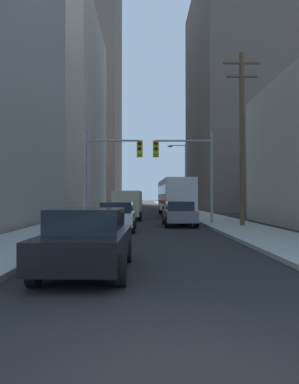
% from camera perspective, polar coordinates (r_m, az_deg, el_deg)
% --- Properties ---
extents(sidewalk_left, '(3.33, 160.00, 0.15)m').
position_cam_1_polar(sidewalk_left, '(53.33, -5.93, -2.67)').
color(sidewalk_left, '#9E9E99').
rests_on(sidewalk_left, ground).
extents(sidewalk_right, '(3.33, 160.00, 0.15)m').
position_cam_1_polar(sidewalk_right, '(53.40, 4.89, -2.67)').
color(sidewalk_right, '#9E9E99').
rests_on(sidewalk_right, ground).
extents(city_bus, '(2.70, 11.54, 3.40)m').
position_cam_1_polar(city_bus, '(34.02, 4.05, -0.59)').
color(city_bus, silver).
rests_on(city_bus, ground).
extents(cargo_van_beige, '(2.20, 5.29, 2.26)m').
position_cam_1_polar(cargo_van_beige, '(28.30, -3.45, -1.85)').
color(cargo_van_beige, '#C6B793').
rests_on(cargo_van_beige, ground).
extents(sedan_black, '(1.95, 4.25, 1.52)m').
position_cam_1_polar(sedan_black, '(8.61, -9.80, -7.59)').
color(sedan_black, black).
rests_on(sedan_black, ground).
extents(sedan_white, '(1.95, 4.22, 1.52)m').
position_cam_1_polar(sedan_white, '(19.02, -5.17, -3.89)').
color(sedan_white, white).
rests_on(sedan_white, ground).
extents(sedan_grey, '(1.95, 4.21, 1.52)m').
position_cam_1_polar(sedan_grey, '(22.19, 4.79, -3.45)').
color(sedan_grey, slate).
rests_on(sedan_grey, ground).
extents(traffic_signal_near_left, '(3.59, 0.44, 6.00)m').
position_cam_1_polar(traffic_signal_near_left, '(22.91, -6.09, 4.80)').
color(traffic_signal_near_left, gray).
rests_on(traffic_signal_near_left, ground).
extents(traffic_signal_near_right, '(3.85, 0.44, 6.00)m').
position_cam_1_polar(traffic_signal_near_right, '(22.98, 5.87, 4.81)').
color(traffic_signal_near_right, gray).
rests_on(traffic_signal_near_right, ground).
extents(utility_pole_right, '(2.20, 0.28, 10.26)m').
position_cam_1_polar(utility_pole_right, '(21.78, 14.56, 8.76)').
color(utility_pole_right, brown).
rests_on(utility_pole_right, ground).
extents(street_lamp_right, '(2.01, 0.32, 7.50)m').
position_cam_1_polar(street_lamp_right, '(38.07, 5.34, 3.25)').
color(street_lamp_right, gray).
rests_on(street_lamp_right, ground).
extents(building_left_mid_office, '(23.08, 24.50, 28.20)m').
position_cam_1_polar(building_left_mid_office, '(56.75, -20.20, 11.75)').
color(building_left_mid_office, '#B7A893').
rests_on(building_left_mid_office, ground).
extents(building_left_far_tower, '(15.92, 27.04, 73.17)m').
position_cam_1_polar(building_left_far_tower, '(103.52, -9.56, 18.82)').
color(building_left_far_tower, '#66564C').
rests_on(building_left_far_tower, ground).
extents(building_right_mid_block, '(20.18, 23.44, 32.83)m').
position_cam_1_polar(building_right_mid_block, '(56.44, 17.79, 14.23)').
color(building_right_mid_block, '#66564C').
rests_on(building_right_mid_block, ground).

